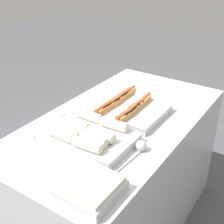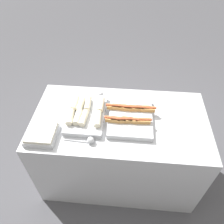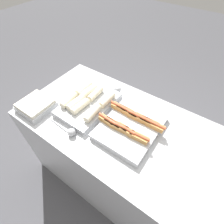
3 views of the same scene
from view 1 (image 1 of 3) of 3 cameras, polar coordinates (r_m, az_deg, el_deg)
The scene contains 7 objects.
ground_plane at distance 2.50m, azimuth 0.97°, elevation -19.71°, with size 12.00×12.00×0.00m, color #4C4C51.
counter at distance 2.19m, azimuth 1.07°, elevation -11.70°, with size 1.57×0.84×0.91m.
tray_hotdogs at distance 1.97m, azimuth 2.47°, elevation 0.75°, with size 0.44×0.47×0.10m.
tray_wraps at distance 1.69m, azimuth -4.40°, elevation -4.25°, with size 0.32×0.48×0.10m.
tray_side_front at distance 1.37m, azimuth -3.98°, elevation -13.68°, with size 0.24×0.24×0.07m.
serving_spoon_near at distance 1.62m, azimuth 5.17°, elevation -6.42°, with size 0.25×0.06×0.06m.
serving_spoon_far at distance 1.91m, azimuth -9.51°, elevation -0.97°, with size 0.27×0.06×0.06m.
Camera 1 is at (-1.42, -0.90, 1.86)m, focal length 50.00 mm.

